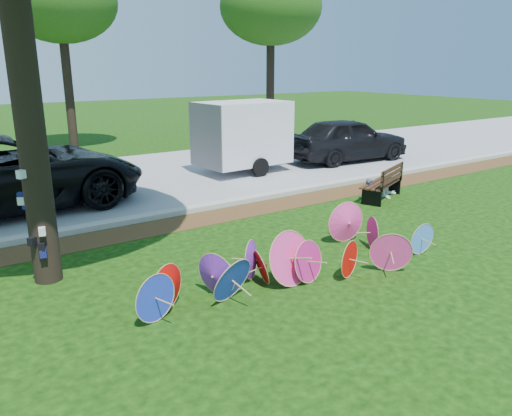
{
  "coord_description": "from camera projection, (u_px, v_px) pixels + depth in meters",
  "views": [
    {
      "loc": [
        -4.45,
        -5.22,
        3.42
      ],
      "look_at": [
        0.5,
        2.0,
        0.9
      ],
      "focal_mm": 35.0,
      "sensor_mm": 36.0,
      "label": 1
    }
  ],
  "objects": [
    {
      "name": "black_van",
      "position": [
        0.0,
        174.0,
        11.84
      ],
      "size": [
        6.9,
        3.52,
        1.87
      ],
      "primitive_type": "imported",
      "rotation": [
        0.0,
        0.0,
        1.64
      ],
      "color": "black",
      "rests_on": "ground"
    },
    {
      "name": "street",
      "position": [
        103.0,
        183.0,
        14.91
      ],
      "size": [
        90.0,
        8.0,
        0.01
      ],
      "primitive_type": "cube",
      "color": "gray",
      "rests_on": "ground"
    },
    {
      "name": "mulch_strip",
      "position": [
        174.0,
        225.0,
        11.07
      ],
      "size": [
        90.0,
        1.0,
        0.01
      ],
      "primitive_type": "cube",
      "color": "#472D16",
      "rests_on": "ground"
    },
    {
      "name": "cargo_trailer",
      "position": [
        243.0,
        133.0,
        16.16
      ],
      "size": [
        2.94,
        1.96,
        2.59
      ],
      "primitive_type": "cube",
      "rotation": [
        0.0,
        0.0,
        0.06
      ],
      "color": "silver",
      "rests_on": "ground"
    },
    {
      "name": "ground",
      "position": [
        304.0,
        301.0,
        7.51
      ],
      "size": [
        90.0,
        90.0,
        0.0
      ],
      "primitive_type": "plane",
      "color": "black",
      "rests_on": "ground"
    },
    {
      "name": "park_bench",
      "position": [
        381.0,
        182.0,
        13.1
      ],
      "size": [
        1.81,
        1.24,
        0.88
      ],
      "primitive_type": null,
      "rotation": [
        0.0,
        0.0,
        0.39
      ],
      "color": "black",
      "rests_on": "ground"
    },
    {
      "name": "curb",
      "position": [
        161.0,
        215.0,
        11.61
      ],
      "size": [
        90.0,
        0.3,
        0.12
      ],
      "primitive_type": "cube",
      "color": "#B7B5AD",
      "rests_on": "ground"
    },
    {
      "name": "person_left",
      "position": [
        370.0,
        180.0,
        12.92
      ],
      "size": [
        0.44,
        0.33,
        1.09
      ],
      "primitive_type": "imported",
      "rotation": [
        0.0,
        0.0,
        -0.2
      ],
      "color": "#39414E",
      "rests_on": "ground"
    },
    {
      "name": "parasol_pile",
      "position": [
        293.0,
        257.0,
        8.2
      ],
      "size": [
        5.79,
        1.9,
        0.92
      ],
      "color": "#2039C4",
      "rests_on": "ground"
    },
    {
      "name": "dark_pickup",
      "position": [
        348.0,
        139.0,
        18.2
      ],
      "size": [
        4.8,
        2.27,
        1.59
      ],
      "primitive_type": "imported",
      "rotation": [
        0.0,
        0.0,
        1.48
      ],
      "color": "black",
      "rests_on": "ground"
    },
    {
      "name": "person_right",
      "position": [
        389.0,
        175.0,
        13.29
      ],
      "size": [
        0.61,
        0.49,
        1.18
      ],
      "primitive_type": "imported",
      "rotation": [
        0.0,
        0.0,
        -0.07
      ],
      "color": "silver",
      "rests_on": "ground"
    }
  ]
}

